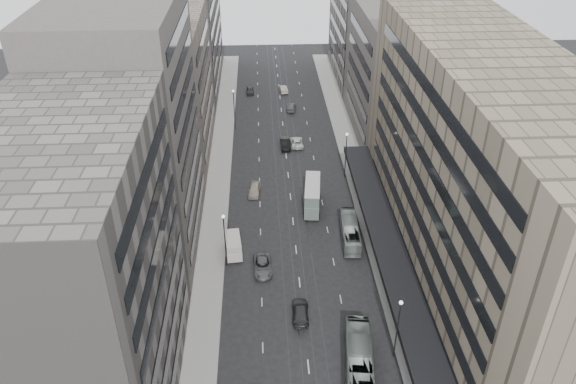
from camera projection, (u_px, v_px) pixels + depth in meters
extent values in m
plane|color=black|center=(304.00, 327.00, 67.00)|extent=(220.00, 220.00, 0.00)
cube|color=gray|center=(355.00, 169.00, 99.23)|extent=(4.00, 125.00, 0.15)
cube|color=gray|center=(219.00, 172.00, 98.16)|extent=(4.00, 125.00, 0.15)
cube|color=gray|center=(481.00, 180.00, 66.77)|extent=(15.00, 60.00, 30.00)
cube|color=black|center=(393.00, 255.00, 72.18)|extent=(4.40, 60.00, 0.50)
cube|color=#534D48|center=(398.00, 74.00, 105.60)|extent=(15.00, 28.00, 24.00)
cube|color=slate|center=(370.00, 20.00, 129.93)|extent=(15.00, 32.00, 28.00)
cube|color=slate|center=(79.00, 282.00, 51.30)|extent=(15.00, 28.00, 30.00)
cube|color=#534D48|center=(131.00, 133.00, 73.09)|extent=(15.00, 26.00, 34.00)
cube|color=gray|center=(163.00, 88.00, 98.33)|extent=(15.00, 28.00, 25.00)
cube|color=slate|center=(182.00, 27.00, 125.46)|extent=(15.00, 38.00, 28.00)
cylinder|color=#262628|center=(397.00, 331.00, 61.08)|extent=(0.16, 0.16, 8.00)
sphere|color=silver|center=(401.00, 303.00, 58.90)|extent=(0.44, 0.44, 0.44)
cylinder|color=#262628|center=(346.00, 156.00, 94.93)|extent=(0.16, 0.16, 8.00)
sphere|color=silver|center=(347.00, 134.00, 92.76)|extent=(0.44, 0.44, 0.44)
cylinder|color=#262628|center=(225.00, 242.00, 74.60)|extent=(0.16, 0.16, 8.00)
sphere|color=silver|center=(223.00, 217.00, 72.42)|extent=(0.44, 0.44, 0.44)
cylinder|color=#262628|center=(234.00, 111.00, 110.99)|extent=(0.16, 0.16, 8.00)
sphere|color=silver|center=(233.00, 91.00, 108.81)|extent=(0.44, 0.44, 0.44)
imported|color=gray|center=(359.00, 363.00, 60.24)|extent=(4.21, 12.21, 3.33)
imported|color=#929D95|center=(350.00, 231.00, 81.06)|extent=(2.84, 9.94, 2.74)
cube|color=slate|center=(312.00, 200.00, 87.91)|extent=(3.15, 8.33, 2.08)
cube|color=slate|center=(312.00, 190.00, 86.88)|extent=(3.07, 8.00, 1.81)
cube|color=silver|center=(313.00, 184.00, 86.37)|extent=(3.15, 8.33, 0.11)
cylinder|color=black|center=(304.00, 216.00, 86.04)|extent=(0.35, 0.93, 0.90)
cylinder|color=black|center=(319.00, 216.00, 85.93)|extent=(0.35, 0.93, 0.90)
cylinder|color=black|center=(305.00, 196.00, 90.99)|extent=(0.35, 0.93, 0.90)
cylinder|color=black|center=(319.00, 196.00, 90.88)|extent=(0.35, 0.93, 0.90)
cube|color=beige|center=(234.00, 248.00, 78.17)|extent=(2.54, 4.75, 1.40)
cube|color=beige|center=(233.00, 241.00, 77.51)|extent=(2.49, 4.66, 1.10)
cylinder|color=black|center=(227.00, 260.00, 77.15)|extent=(0.29, 0.75, 0.73)
cylinder|color=black|center=(242.00, 258.00, 77.43)|extent=(0.29, 0.75, 0.73)
cylinder|color=black|center=(226.00, 247.00, 79.66)|extent=(0.29, 0.75, 0.73)
cylinder|color=black|center=(240.00, 245.00, 79.94)|extent=(0.29, 0.75, 0.73)
imported|color=#565659|center=(263.00, 266.00, 75.45)|extent=(2.65, 5.32, 1.45)
imported|color=#28282B|center=(300.00, 312.00, 68.16)|extent=(2.24, 5.07, 1.45)
imported|color=#ACA18F|center=(255.00, 189.00, 91.94)|extent=(2.36, 4.79, 1.57)
imported|color=black|center=(285.00, 144.00, 105.83)|extent=(1.81, 4.84, 1.58)
imported|color=silver|center=(297.00, 142.00, 106.59)|extent=(2.40, 5.00, 1.38)
imported|color=#59595B|center=(291.00, 107.00, 120.71)|extent=(2.40, 4.84, 1.35)
imported|color=#29292C|center=(250.00, 90.00, 128.74)|extent=(1.75, 4.07, 1.37)
imported|color=#B9AE99|center=(283.00, 89.00, 129.38)|extent=(2.13, 4.58, 1.45)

